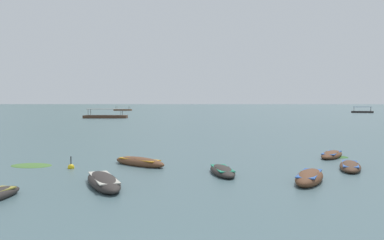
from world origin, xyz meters
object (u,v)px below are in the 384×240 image
(ferry_2, at_px, (123,110))
(mooring_buoy, at_px, (71,167))
(ferry_1, at_px, (362,112))
(ferry_0, at_px, (106,116))
(rowboat_1, at_px, (140,162))
(rowboat_6, at_px, (332,155))
(rowboat_3, at_px, (350,166))
(rowboat_4, at_px, (103,182))
(rowboat_8, at_px, (309,177))
(rowboat_2, at_px, (222,171))

(ferry_2, relative_size, mooring_buoy, 10.27)
(ferry_1, bearing_deg, ferry_0, -147.43)
(rowboat_1, bearing_deg, ferry_1, 63.86)
(rowboat_1, bearing_deg, rowboat_6, 17.80)
(rowboat_3, bearing_deg, rowboat_1, 176.15)
(rowboat_4, relative_size, ferry_0, 0.43)
(rowboat_6, xyz_separation_m, rowboat_8, (-3.75, -8.72, 0.04))
(rowboat_4, bearing_deg, rowboat_8, 8.26)
(rowboat_3, height_order, rowboat_6, rowboat_6)
(rowboat_3, bearing_deg, rowboat_2, -166.05)
(rowboat_3, distance_m, rowboat_8, 4.93)
(mooring_buoy, bearing_deg, ferry_0, 104.09)
(rowboat_6, bearing_deg, rowboat_1, -162.20)
(rowboat_6, distance_m, ferry_2, 166.61)
(rowboat_8, height_order, ferry_1, ferry_1)
(rowboat_2, bearing_deg, ferry_1, 66.19)
(ferry_0, bearing_deg, rowboat_3, -64.51)
(ferry_2, height_order, mooring_buoy, ferry_2)
(rowboat_6, bearing_deg, mooring_buoy, -161.76)
(rowboat_1, height_order, ferry_1, ferry_1)
(rowboat_4, relative_size, mooring_buoy, 5.63)
(rowboat_3, relative_size, rowboat_6, 1.02)
(rowboat_3, xyz_separation_m, ferry_1, (49.29, 126.82, 0.27))
(rowboat_2, distance_m, ferry_0, 79.77)
(rowboat_3, xyz_separation_m, rowboat_4, (-13.12, -5.12, 0.03))
(ferry_0, bearing_deg, rowboat_6, -62.57)
(rowboat_2, height_order, rowboat_6, rowboat_6)
(rowboat_3, relative_size, ferry_0, 0.35)
(rowboat_2, bearing_deg, rowboat_3, 13.95)
(ferry_2, bearing_deg, rowboat_2, -75.08)
(rowboat_2, relative_size, ferry_1, 0.44)
(rowboat_4, distance_m, mooring_buoy, 5.63)
(rowboat_8, height_order, ferry_2, ferry_2)
(ferry_1, bearing_deg, rowboat_3, -111.24)
(rowboat_8, relative_size, mooring_buoy, 4.77)
(ferry_2, bearing_deg, rowboat_1, -76.52)
(rowboat_4, distance_m, rowboat_6, 16.97)
(rowboat_1, height_order, ferry_2, ferry_2)
(rowboat_1, distance_m, rowboat_6, 13.69)
(rowboat_3, xyz_separation_m, rowboat_6, (0.48, 5.03, 0.00))
(rowboat_3, bearing_deg, ferry_1, 68.76)
(ferry_0, bearing_deg, ferry_1, 32.57)
(rowboat_6, distance_m, rowboat_8, 9.49)
(rowboat_2, bearing_deg, mooring_buoy, 171.47)
(rowboat_4, distance_m, ferry_1, 145.95)
(ferry_0, bearing_deg, rowboat_8, -67.65)
(rowboat_1, relative_size, rowboat_6, 1.06)
(rowboat_2, bearing_deg, ferry_2, 104.92)
(rowboat_6, bearing_deg, rowboat_8, -113.30)
(rowboat_4, relative_size, ferry_2, 0.55)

